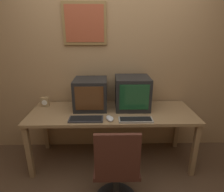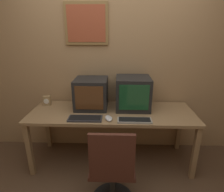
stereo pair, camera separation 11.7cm
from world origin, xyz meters
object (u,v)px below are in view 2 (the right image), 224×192
(keyboard_main, at_px, (85,118))
(keyboard_side, at_px, (135,120))
(office_chair, at_px, (112,173))
(mouse_near_keyboard, at_px, (108,118))
(monitor_right, at_px, (133,93))
(desk_clock, at_px, (47,101))
(monitor_left, at_px, (91,93))
(mouse_far_corner, at_px, (109,119))

(keyboard_main, xyz_separation_m, keyboard_side, (0.56, -0.03, 0.00))
(office_chair, bearing_deg, mouse_near_keyboard, 97.73)
(monitor_right, bearing_deg, desk_clock, 177.01)
(monitor_left, relative_size, keyboard_side, 1.08)
(monitor_left, xyz_separation_m, keyboard_side, (0.53, -0.39, -0.18))
(mouse_near_keyboard, bearing_deg, office_chair, -82.27)
(desk_clock, bearing_deg, keyboard_main, -35.47)
(monitor_left, bearing_deg, mouse_near_keyboard, -56.14)
(monitor_left, height_order, keyboard_side, monitor_left)
(monitor_left, distance_m, office_chair, 1.04)
(keyboard_main, bearing_deg, keyboard_side, -2.90)
(keyboard_main, bearing_deg, mouse_near_keyboard, 4.35)
(monitor_right, distance_m, desk_clock, 1.16)
(mouse_far_corner, relative_size, office_chair, 0.13)
(keyboard_main, relative_size, desk_clock, 3.00)
(mouse_far_corner, height_order, desk_clock, desk_clock)
(mouse_near_keyboard, height_order, desk_clock, desk_clock)
(monitor_right, xyz_separation_m, keyboard_main, (-0.56, -0.36, -0.19))
(keyboard_side, relative_size, office_chair, 0.42)
(mouse_near_keyboard, bearing_deg, mouse_far_corner, -57.51)
(keyboard_side, height_order, desk_clock, desk_clock)
(keyboard_main, relative_size, keyboard_side, 1.01)
(monitor_right, xyz_separation_m, mouse_near_keyboard, (-0.30, -0.34, -0.19))
(monitor_left, distance_m, keyboard_main, 0.41)
(keyboard_main, bearing_deg, office_chair, -55.94)
(monitor_right, height_order, keyboard_side, monitor_right)
(monitor_left, distance_m, mouse_near_keyboard, 0.45)
(monitor_left, xyz_separation_m, mouse_far_corner, (0.25, -0.37, -0.17))
(keyboard_side, height_order, office_chair, office_chair)
(monitor_left, relative_size, office_chair, 0.45)
(keyboard_side, bearing_deg, desk_clock, 158.73)
(monitor_left, height_order, monitor_right, monitor_right)
(desk_clock, relative_size, office_chair, 0.14)
(mouse_near_keyboard, xyz_separation_m, office_chair, (0.07, -0.50, -0.34))
(monitor_right, height_order, office_chair, monitor_right)
(monitor_right, xyz_separation_m, office_chair, (-0.24, -0.84, -0.53))
(mouse_far_corner, bearing_deg, monitor_right, 52.41)
(desk_clock, height_order, office_chair, office_chair)
(keyboard_main, height_order, mouse_far_corner, mouse_far_corner)
(monitor_right, bearing_deg, keyboard_side, -90.24)
(monitor_right, distance_m, mouse_far_corner, 0.50)
(mouse_far_corner, bearing_deg, keyboard_main, 177.72)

